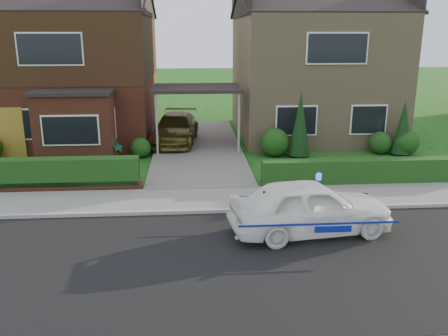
{
  "coord_description": "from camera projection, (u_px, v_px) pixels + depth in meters",
  "views": [
    {
      "loc": [
        -0.34,
        -9.77,
        5.06
      ],
      "look_at": [
        0.63,
        3.5,
        1.23
      ],
      "focal_mm": 38.0,
      "sensor_mm": 36.0,
      "label": 1
    }
  ],
  "objects": [
    {
      "name": "ground",
      "position": [
        208.0,
        263.0,
        10.79
      ],
      "size": [
        120.0,
        120.0,
        0.0
      ],
      "primitive_type": "plane",
      "color": "#134412",
      "rests_on": "ground"
    },
    {
      "name": "road",
      "position": [
        208.0,
        263.0,
        10.79
      ],
      "size": [
        60.0,
        6.0,
        0.02
      ],
      "primitive_type": "cube",
      "color": "black",
      "rests_on": "ground"
    },
    {
      "name": "kerb",
      "position": [
        203.0,
        211.0,
        13.69
      ],
      "size": [
        60.0,
        0.16,
        0.12
      ],
      "primitive_type": "cube",
      "color": "#9E9993",
      "rests_on": "ground"
    },
    {
      "name": "sidewalk",
      "position": [
        202.0,
        199.0,
        14.7
      ],
      "size": [
        60.0,
        2.0,
        0.1
      ],
      "primitive_type": "cube",
      "color": "slate",
      "rests_on": "ground"
    },
    {
      "name": "driveway",
      "position": [
        198.0,
        147.0,
        21.31
      ],
      "size": [
        3.8,
        12.0,
        0.12
      ],
      "primitive_type": "cube",
      "color": "#666059",
      "rests_on": "ground"
    },
    {
      "name": "house_left",
      "position": [
        74.0,
        59.0,
        22.65
      ],
      "size": [
        7.5,
        9.53,
        7.25
      ],
      "color": "brown",
      "rests_on": "ground"
    },
    {
      "name": "house_right",
      "position": [
        312.0,
        61.0,
        23.59
      ],
      "size": [
        7.5,
        8.06,
        7.25
      ],
      "color": "#A08562",
      "rests_on": "ground"
    },
    {
      "name": "carport_link",
      "position": [
        197.0,
        89.0,
        20.55
      ],
      "size": [
        3.8,
        3.0,
        2.77
      ],
      "color": "black",
      "rests_on": "ground"
    },
    {
      "name": "dwarf_wall",
      "position": [
        23.0,
        188.0,
        15.41
      ],
      "size": [
        7.7,
        0.25,
        0.36
      ],
      "primitive_type": "cube",
      "color": "brown",
      "rests_on": "ground"
    },
    {
      "name": "hedge_left",
      "position": [
        25.0,
        191.0,
        15.6
      ],
      "size": [
        7.5,
        0.55,
        0.9
      ],
      "primitive_type": "cube",
      "color": "#123A12",
      "rests_on": "ground"
    },
    {
      "name": "hedge_right",
      "position": [
        369.0,
        184.0,
        16.32
      ],
      "size": [
        7.5,
        0.55,
        0.8
      ],
      "primitive_type": "cube",
      "color": "#123A12",
      "rests_on": "ground"
    },
    {
      "name": "shrub_left_mid",
      "position": [
        100.0,
        144.0,
        19.24
      ],
      "size": [
        1.32,
        1.32,
        1.32
      ],
      "primitive_type": "sphere",
      "color": "#123A12",
      "rests_on": "ground"
    },
    {
      "name": "shrub_left_near",
      "position": [
        141.0,
        148.0,
        19.7
      ],
      "size": [
        0.84,
        0.84,
        0.84
      ],
      "primitive_type": "sphere",
      "color": "#123A12",
      "rests_on": "ground"
    },
    {
      "name": "shrub_right_near",
      "position": [
        275.0,
        142.0,
        19.86
      ],
      "size": [
        1.2,
        1.2,
        1.2
      ],
      "primitive_type": "sphere",
      "color": "#123A12",
      "rests_on": "ground"
    },
    {
      "name": "shrub_right_mid",
      "position": [
        380.0,
        143.0,
        20.31
      ],
      "size": [
        0.96,
        0.96,
        0.96
      ],
      "primitive_type": "sphere",
      "color": "#123A12",
      "rests_on": "ground"
    },
    {
      "name": "shrub_right_far",
      "position": [
        406.0,
        143.0,
        20.08
      ],
      "size": [
        1.08,
        1.08,
        1.08
      ],
      "primitive_type": "sphere",
      "color": "#123A12",
      "rests_on": "ground"
    },
    {
      "name": "conifer_a",
      "position": [
        300.0,
        126.0,
        19.54
      ],
      "size": [
        0.9,
        0.9,
        2.6
      ],
      "primitive_type": "cone",
      "color": "black",
      "rests_on": "ground"
    },
    {
      "name": "conifer_b",
      "position": [
        403.0,
        130.0,
        19.91
      ],
      "size": [
        0.9,
        0.9,
        2.2
      ],
      "primitive_type": "cone",
      "color": "black",
      "rests_on": "ground"
    },
    {
      "name": "police_car",
      "position": [
        310.0,
        207.0,
        12.18
      ],
      "size": [
        3.84,
        4.37,
        1.59
      ],
      "rotation": [
        0.0,
        0.0,
        1.71
      ],
      "color": "white",
      "rests_on": "ground"
    },
    {
      "name": "driveway_car",
      "position": [
        175.0,
        128.0,
        21.81
      ],
      "size": [
        2.32,
        4.69,
        1.31
      ],
      "primitive_type": "imported",
      "rotation": [
        0.0,
        0.0,
        -0.11
      ],
      "color": "brown",
      "rests_on": "driveway"
    },
    {
      "name": "potted_plant_a",
      "position": [
        118.0,
        153.0,
        19.08
      ],
      "size": [
        0.45,
        0.37,
        0.73
      ],
      "primitive_type": "imported",
      "rotation": [
        0.0,
        0.0,
        0.34
      ],
      "color": "gray",
      "rests_on": "ground"
    },
    {
      "name": "potted_plant_c",
      "position": [
        80.0,
        154.0,
        18.98
      ],
      "size": [
        0.45,
        0.45,
        0.7
      ],
      "primitive_type": "imported",
      "rotation": [
        0.0,
        0.0,
        1.42
      ],
      "color": "gray",
      "rests_on": "ground"
    }
  ]
}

